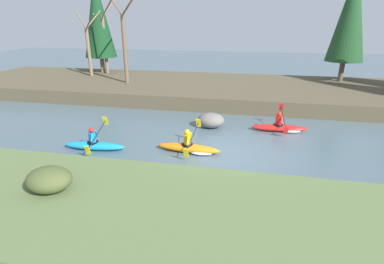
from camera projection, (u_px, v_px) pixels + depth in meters
The scene contains 13 objects.
ground_plane at pixel (229, 154), 12.53m from camera, with size 90.00×90.00×0.00m, color #4C606B.
riverbank_near at pixel (212, 223), 7.78m from camera, with size 44.00×5.06×0.60m.
riverbank_far at pixel (242, 90), 21.97m from camera, with size 44.00×9.50×0.89m.
conifer_tree_far_left at pixel (98, 17), 25.36m from camera, with size 2.69×2.69×7.95m.
conifer_tree_left at pixel (351, 13), 21.25m from camera, with size 2.67×2.67×8.23m.
bare_tree_upstream at pixel (89, 46), 24.44m from camera, with size 2.88×2.85×5.17m.
bare_tree_mid_upstream at pixel (105, 38), 25.52m from camera, with size 3.52×3.48×6.38m.
bare_tree_mid_downstream at pixel (125, 40), 21.38m from camera, with size 3.57×3.52×6.47m.
shrub_clump_nearest at pixel (49, 179), 8.60m from camera, with size 1.33×1.11×0.72m.
kayaker_lead at pixel (281, 127), 15.06m from camera, with size 2.79×2.07×1.20m.
kayaker_middle at pixel (191, 148), 12.66m from camera, with size 2.79×2.07×1.20m.
kayaker_trailing at pixel (95, 145), 12.92m from camera, with size 2.79×2.07×1.20m.
boulder_midstream at pixel (211, 120), 15.52m from camera, with size 1.39×1.09×0.79m.
Camera 1 is at (0.81, -11.49, 5.24)m, focal length 28.00 mm.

